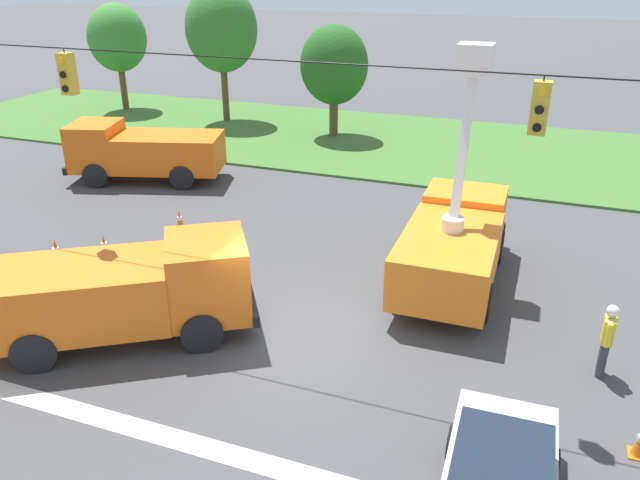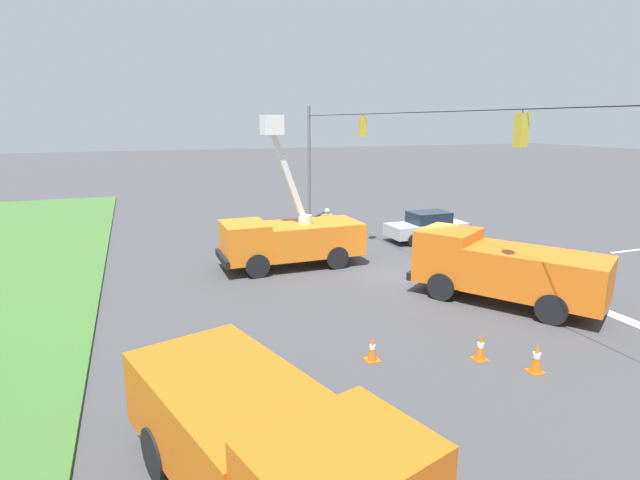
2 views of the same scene
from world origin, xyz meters
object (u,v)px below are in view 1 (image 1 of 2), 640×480
object	(u,v)px
traffic_cone_mid_left	(56,252)
tree_far_west	(117,38)
tree_centre	(334,65)
traffic_cone_foreground_right	(104,246)
utility_truck_bucket_lift	(454,239)
utility_truck_support_near	(121,290)
utility_truck_support_far	(143,151)
tree_west	(221,29)
traffic_cone_foreground_left	(180,220)
road_worker	(607,336)

from	to	relation	value
traffic_cone_mid_left	tree_far_west	bearing A→B (deg)	120.99
tree_centre	traffic_cone_foreground_right	size ratio (longest dim) A/B	7.51
utility_truck_bucket_lift	utility_truck_support_near	bearing A→B (deg)	-140.89
tree_far_west	utility_truck_support_far	xyz separation A→B (m)	(8.92, -10.76, -3.01)
traffic_cone_mid_left	utility_truck_support_near	bearing A→B (deg)	-30.44
tree_far_west	tree_west	xyz separation A→B (m)	(7.21, -0.47, 0.80)
utility_truck_bucket_lift	traffic_cone_mid_left	xyz separation A→B (m)	(-11.41, -3.04, -0.94)
utility_truck_bucket_lift	traffic_cone_foreground_left	size ratio (longest dim) A/B	9.50
tree_west	traffic_cone_mid_left	xyz separation A→B (m)	(3.87, -17.98, -4.66)
tree_west	traffic_cone_mid_left	distance (m)	18.97
utility_truck_bucket_lift	traffic_cone_foreground_right	xyz separation A→B (m)	(-10.35, -2.14, -0.97)
tree_centre	traffic_cone_mid_left	size ratio (longest dim) A/B	6.93
utility_truck_support_near	traffic_cone_mid_left	distance (m)	5.23
tree_centre	traffic_cone_foreground_left	size ratio (longest dim) A/B	8.22
tree_far_west	traffic_cone_mid_left	xyz separation A→B (m)	(11.08, -18.45, -3.86)
traffic_cone_foreground_right	tree_west	bearing A→B (deg)	106.11
tree_far_west	road_worker	distance (m)	32.47
utility_truck_support_near	road_worker	distance (m)	11.10
traffic_cone_foreground_left	traffic_cone_mid_left	xyz separation A→B (m)	(-2.03, -3.64, 0.07)
utility_truck_support_near	utility_truck_support_far	bearing A→B (deg)	122.69
tree_centre	utility_truck_support_near	xyz separation A→B (m)	(1.50, -19.57, -2.38)
utility_truck_support_near	tree_far_west	bearing A→B (deg)	126.40
traffic_cone_foreground_left	tree_far_west	bearing A→B (deg)	131.53
utility_truck_support_near	traffic_cone_foreground_left	world-z (taller)	utility_truck_support_near
utility_truck_bucket_lift	road_worker	xyz separation A→B (m)	(3.88, -3.27, -0.35)
traffic_cone_foreground_left	utility_truck_bucket_lift	bearing A→B (deg)	-3.64
tree_far_west	traffic_cone_foreground_right	world-z (taller)	tree_far_west
road_worker	traffic_cone_foreground_left	distance (m)	13.82
tree_far_west	utility_truck_support_far	world-z (taller)	tree_far_west
traffic_cone_mid_left	tree_centre	bearing A→B (deg)	80.15
utility_truck_support_far	traffic_cone_foreground_right	size ratio (longest dim) A/B	8.85
utility_truck_support_near	utility_truck_support_far	xyz separation A→B (m)	(-6.61, 10.31, -0.01)
utility_truck_support_near	traffic_cone_foreground_left	bearing A→B (deg)	111.10
traffic_cone_mid_left	traffic_cone_foreground_left	bearing A→B (deg)	60.83
tree_far_west	utility_truck_support_near	distance (m)	26.34
tree_west	road_worker	bearing A→B (deg)	-43.54
tree_centre	traffic_cone_mid_left	distance (m)	17.52
utility_truck_support_far	road_worker	bearing A→B (deg)	-24.41
tree_centre	utility_truck_support_near	world-z (taller)	tree_centre
tree_far_west	utility_truck_support_near	world-z (taller)	tree_far_west
tree_far_west	traffic_cone_foreground_left	world-z (taller)	tree_far_west
tree_west	tree_centre	bearing A→B (deg)	-8.54
road_worker	traffic_cone_foreground_right	size ratio (longest dim) A/B	2.36
road_worker	traffic_cone_mid_left	xyz separation A→B (m)	(-15.29, 0.23, -0.59)
traffic_cone_foreground_left	tree_west	bearing A→B (deg)	112.38
utility_truck_support_far	utility_truck_bucket_lift	bearing A→B (deg)	-18.90
tree_centre	road_worker	size ratio (longest dim) A/B	3.19
tree_west	utility_truck_bucket_lift	xyz separation A→B (m)	(15.28, -14.94, -3.72)
tree_centre	tree_far_west	bearing A→B (deg)	173.94
tree_far_west	traffic_cone_foreground_left	xyz separation A→B (m)	(13.11, -14.81, -3.93)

